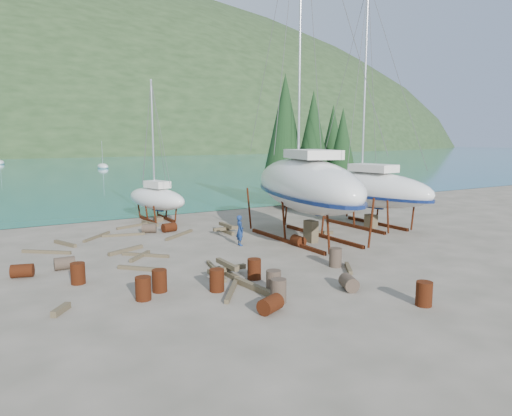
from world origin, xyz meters
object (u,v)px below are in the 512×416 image
large_sailboat_far (367,188)px  large_sailboat_near (305,184)px  small_sailboat_shore (156,198)px  worker (240,230)px

large_sailboat_far → large_sailboat_near: bearing=-174.5°
large_sailboat_far → small_sailboat_shore: 15.03m
large_sailboat_near → worker: (-3.96, 0.70, -2.47)m
large_sailboat_near → small_sailboat_shore: size_ratio=2.04×
small_sailboat_shore → worker: size_ratio=5.92×
large_sailboat_near → large_sailboat_far: 6.40m
small_sailboat_shore → worker: small_sailboat_shore is taller
large_sailboat_far → worker: bearing=177.1°
large_sailboat_far → small_sailboat_shore: large_sailboat_far is taller
large_sailboat_far → worker: size_ratio=9.35×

